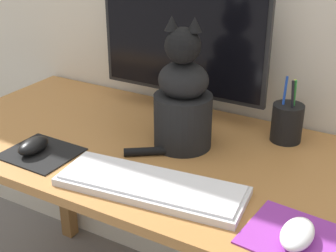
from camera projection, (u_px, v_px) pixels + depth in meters
desk at (157, 179)px, 1.31m from camera, size 1.31×0.63×0.71m
monitor at (182, 46)px, 1.37m from camera, size 0.53×0.17×0.41m
keyboard at (151, 185)px, 1.07m from camera, size 0.45×0.20×0.02m
mousepad_left at (41, 153)px, 1.23m from camera, size 0.19×0.17×0.00m
mousepad_right at (296, 237)px, 0.92m from camera, size 0.21×0.19×0.00m
computer_mouse_left at (33, 146)px, 1.23m from camera, size 0.06×0.10×0.04m
computer_mouse_right at (297, 234)px, 0.90m from camera, size 0.06×0.11×0.03m
cat at (183, 101)px, 1.22m from camera, size 0.20×0.24×0.35m
pen_cup at (287, 122)px, 1.28m from camera, size 0.09×0.09×0.18m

